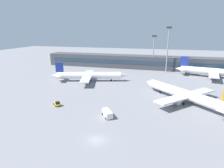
% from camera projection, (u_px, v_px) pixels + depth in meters
% --- Properties ---
extents(ground_plane, '(400.00, 400.00, 0.00)m').
position_uv_depth(ground_plane, '(127.00, 92.00, 84.39)').
color(ground_plane, gray).
extents(terminal_building, '(140.37, 12.13, 9.00)m').
position_uv_depth(terminal_building, '(142.00, 62.00, 134.34)').
color(terminal_building, '#3F4247').
rests_on(terminal_building, ground_plane).
extents(airplane_near, '(32.84, 31.27, 10.37)m').
position_uv_depth(airplane_near, '(184.00, 94.00, 71.49)').
color(airplane_near, white).
rests_on(airplane_near, ground_plane).
extents(airplane_mid, '(40.07, 28.49, 10.10)m').
position_uv_depth(airplane_mid, '(90.00, 75.00, 100.97)').
color(airplane_mid, white).
rests_on(airplane_mid, ground_plane).
extents(airplane_far, '(44.95, 31.72, 11.17)m').
position_uv_depth(airplane_far, '(216.00, 72.00, 108.02)').
color(airplane_far, white).
rests_on(airplane_far, ground_plane).
extents(baggage_tug_yellow, '(3.64, 3.57, 1.75)m').
position_uv_depth(baggage_tug_yellow, '(57.00, 104.00, 68.50)').
color(baggage_tug_yellow, yellow).
rests_on(baggage_tug_yellow, ground_plane).
extents(service_van_white, '(4.65, 5.39, 2.08)m').
position_uv_depth(service_van_white, '(107.00, 113.00, 59.75)').
color(service_van_white, white).
rests_on(service_van_white, ground_plane).
extents(floodlight_tower_west, '(3.20, 0.80, 28.60)m').
position_uv_depth(floodlight_tower_west, '(168.00, 47.00, 118.93)').
color(floodlight_tower_west, gray).
rests_on(floodlight_tower_west, ground_plane).
extents(floodlight_tower_east, '(3.20, 0.80, 23.28)m').
position_uv_depth(floodlight_tower_east, '(154.00, 50.00, 125.90)').
color(floodlight_tower_east, gray).
rests_on(floodlight_tower_east, ground_plane).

